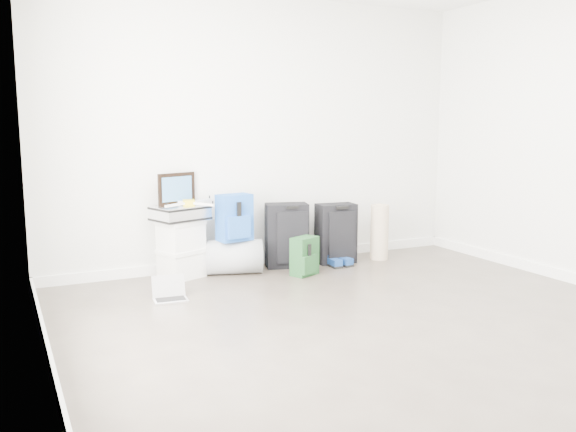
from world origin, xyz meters
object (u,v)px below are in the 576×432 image
laptop (170,294)px  duffel_bag (234,257)px  carry_on (336,233)px  large_suitcase (287,235)px  boxes_stack (181,249)px  briefcase (180,213)px

laptop → duffel_bag: bearing=41.8°
duffel_bag → carry_on: 1.13m
large_suitcase → carry_on: large_suitcase is taller
duffel_bag → carry_on: (1.12, -0.03, 0.15)m
carry_on → boxes_stack: bearing=-178.6°
boxes_stack → laptop: (-0.29, -0.66, -0.23)m
large_suitcase → laptop: bearing=-140.2°
boxes_stack → laptop: boxes_stack is taller
boxes_stack → carry_on: (1.63, -0.11, 0.03)m
large_suitcase → carry_on: size_ratio=1.04×
large_suitcase → laptop: 1.54m
large_suitcase → carry_on: 0.54m
boxes_stack → large_suitcase: bearing=-25.3°
boxes_stack → briefcase: size_ratio=1.16×
carry_on → laptop: bearing=-158.7°
carry_on → large_suitcase: bearing=178.7°
duffel_bag → boxes_stack: bearing=-170.6°
boxes_stack → duffel_bag: 0.52m
briefcase → duffel_bag: size_ratio=0.88×
boxes_stack → carry_on: carry_on is taller
duffel_bag → carry_on: size_ratio=0.86×
large_suitcase → laptop: size_ratio=2.23×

